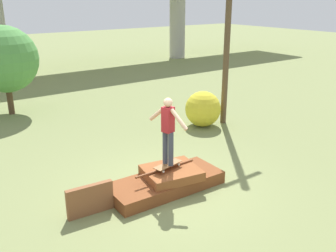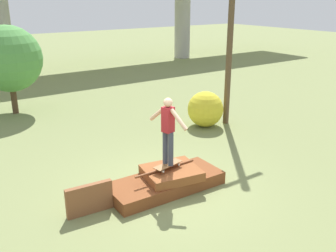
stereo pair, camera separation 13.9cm
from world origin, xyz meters
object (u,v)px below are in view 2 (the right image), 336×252
at_px(utility_pole, 231,21).
at_px(skateboard, 168,165).
at_px(tree_behind_left, 8,59).
at_px(bush_yellow_flowering, 205,109).
at_px(skater, 168,127).

bearing_deg(utility_pole, skateboard, -147.62).
xyz_separation_m(skateboard, tree_behind_left, (-1.37, 8.25, 1.44)).
bearing_deg(bush_yellow_flowering, skater, -140.57).
height_order(skater, bush_yellow_flowering, skater).
height_order(skateboard, bush_yellow_flowering, bush_yellow_flowering).
height_order(utility_pole, bush_yellow_flowering, utility_pole).
distance_m(utility_pole, tree_behind_left, 8.08).
bearing_deg(bush_yellow_flowering, skateboard, -140.57).
bearing_deg(skateboard, utility_pole, 32.38).
relative_size(tree_behind_left, bush_yellow_flowering, 2.71).
relative_size(utility_pole, bush_yellow_flowering, 5.52).
distance_m(skater, tree_behind_left, 8.38).
bearing_deg(tree_behind_left, utility_pole, -43.26).
xyz_separation_m(skateboard, skater, (0.00, -0.00, 0.90)).
xyz_separation_m(utility_pole, tree_behind_left, (-5.79, 5.45, -1.41)).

